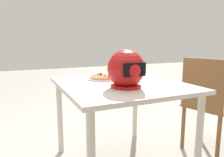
# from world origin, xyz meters

# --- Properties ---
(dining_table) EXTENTS (0.93, 1.02, 0.72)m
(dining_table) POSITION_xyz_m (0.00, 0.00, 0.64)
(dining_table) COLOR beige
(dining_table) RESTS_ON ground
(pizza_plate) EXTENTS (0.29, 0.29, 0.01)m
(pizza_plate) POSITION_xyz_m (0.06, -0.20, 0.73)
(pizza_plate) COLOR white
(pizza_plate) RESTS_ON dining_table
(pizza) EXTENTS (0.25, 0.25, 0.05)m
(pizza) POSITION_xyz_m (0.05, -0.20, 0.75)
(pizza) COLOR tan
(pizza) RESTS_ON pizza_plate
(motorcycle_helmet) EXTENTS (0.27, 0.27, 0.27)m
(motorcycle_helmet) POSITION_xyz_m (0.04, 0.17, 0.85)
(motorcycle_helmet) COLOR #B21414
(motorcycle_helmet) RESTS_ON dining_table
(drinking_glass) EXTENTS (0.07, 0.07, 0.10)m
(drinking_glass) POSITION_xyz_m (-0.10, -0.02, 0.77)
(drinking_glass) COLOR silver
(drinking_glass) RESTS_ON dining_table
(chair_side) EXTENTS (0.50, 0.50, 0.90)m
(chair_side) POSITION_xyz_m (-0.83, 0.11, 0.51)
(chair_side) COLOR brown
(chair_side) RESTS_ON ground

